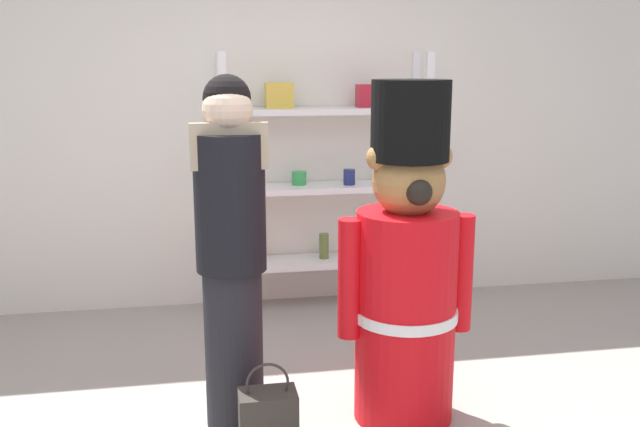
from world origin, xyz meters
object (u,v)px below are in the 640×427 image
(person_shopper, at_px, (231,247))
(teddy_bear_guard, at_px, (406,274))
(shopping_bag, at_px, (268,422))
(merchandise_shelf, at_px, (324,180))

(person_shopper, bearing_deg, teddy_bear_guard, -5.86)
(teddy_bear_guard, bearing_deg, person_shopper, 174.14)
(teddy_bear_guard, xyz_separation_m, shopping_bag, (-0.67, -0.23, -0.56))
(teddy_bear_guard, bearing_deg, merchandise_shelf, 92.95)
(merchandise_shelf, distance_m, teddy_bear_guard, 1.64)
(merchandise_shelf, bearing_deg, shopping_bag, -107.47)
(person_shopper, height_order, shopping_bag, person_shopper)
(teddy_bear_guard, height_order, person_shopper, person_shopper)
(teddy_bear_guard, relative_size, shopping_bag, 3.73)
(person_shopper, bearing_deg, shopping_bag, -68.49)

